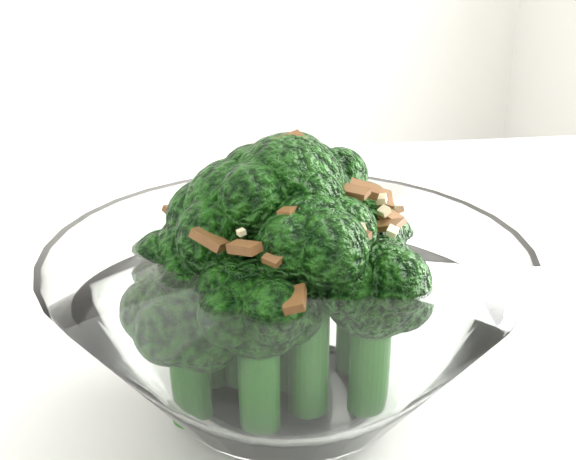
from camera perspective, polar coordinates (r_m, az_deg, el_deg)
name	(u,v)px	position (r m, az deg, el deg)	size (l,w,h in m)	color
table	(209,445)	(0.52, -5.67, -14.99)	(1.35, 1.05, 0.75)	white
broccoli_dish	(286,308)	(0.40, -0.14, -5.58)	(0.24, 0.24, 0.15)	white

